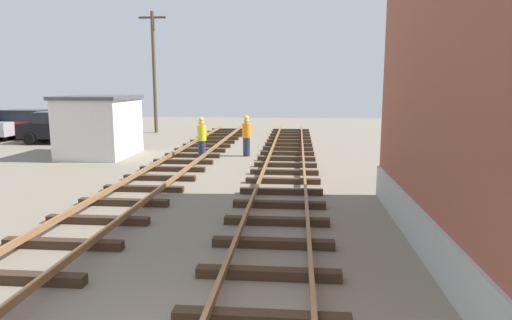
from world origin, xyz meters
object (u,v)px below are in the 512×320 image
Objects in this scene: track_worker_distant at (246,136)px; parked_car_black at (60,127)px; control_hut at (100,126)px; utility_pole_far at (154,70)px; parked_car_red at (27,124)px; track_worker_foreground at (202,139)px.

parked_car_black is at bearing 161.65° from track_worker_distant.
control_hut is 5.82m from parked_car_black.
parked_car_red is at bearing -147.36° from utility_pole_far.
utility_pole_far reaches higher than track_worker_foreground.
parked_car_red is at bearing 151.38° from track_worker_foreground.
parked_car_red is (-3.01, 1.72, 0.00)m from parked_car_black.
track_worker_foreground and track_worker_distant have the same top height.
parked_car_red is 0.53× the size of utility_pole_far.
utility_pole_far is 12.50m from track_worker_foreground.
control_hut is at bearing -87.06° from utility_pole_far.
track_worker_distant is (1.82, 1.24, 0.00)m from track_worker_foreground.
track_worker_foreground is (12.02, -6.56, 0.03)m from parked_car_red.
parked_car_black is 10.23m from track_worker_foreground.
parked_car_red is at bearing 159.00° from track_worker_distant.
utility_pole_far is (3.59, 5.95, 3.27)m from parked_car_black.
utility_pole_far reaches higher than control_hut.
track_worker_foreground is (5.42, -10.78, -3.24)m from utility_pole_far.
parked_car_black is 1.00× the size of parked_car_red.
parked_car_red is (-7.11, 5.82, -0.49)m from control_hut.
parked_car_red is at bearing 140.71° from control_hut.
control_hut reaches higher than parked_car_black.
utility_pole_far reaches higher than parked_car_red.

